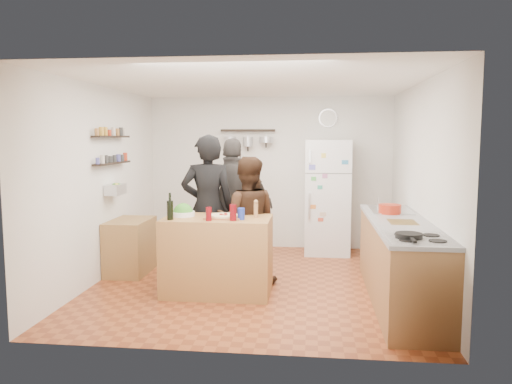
# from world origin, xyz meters

# --- Properties ---
(room_shell) EXTENTS (4.20, 4.20, 4.20)m
(room_shell) POSITION_xyz_m (0.00, 0.39, 1.25)
(room_shell) COLOR brown
(room_shell) RESTS_ON ground
(prep_island) EXTENTS (1.25, 0.72, 0.91)m
(prep_island) POSITION_xyz_m (-0.39, -0.48, 0.46)
(prep_island) COLOR olive
(prep_island) RESTS_ON floor
(pizza_board) EXTENTS (0.42, 0.34, 0.02)m
(pizza_board) POSITION_xyz_m (-0.31, -0.50, 0.92)
(pizza_board) COLOR brown
(pizza_board) RESTS_ON prep_island
(pizza) EXTENTS (0.34, 0.34, 0.02)m
(pizza) POSITION_xyz_m (-0.31, -0.50, 0.94)
(pizza) COLOR beige
(pizza) RESTS_ON pizza_board
(salad_bowl) EXTENTS (0.28, 0.28, 0.06)m
(salad_bowl) POSITION_xyz_m (-0.81, -0.43, 0.94)
(salad_bowl) COLOR white
(salad_bowl) RESTS_ON prep_island
(wine_bottle) EXTENTS (0.07, 0.07, 0.22)m
(wine_bottle) POSITION_xyz_m (-0.89, -0.70, 1.02)
(wine_bottle) COLOR black
(wine_bottle) RESTS_ON prep_island
(wine_glass_near) EXTENTS (0.06, 0.06, 0.16)m
(wine_glass_near) POSITION_xyz_m (-0.44, -0.72, 0.99)
(wine_glass_near) COLOR #63080D
(wine_glass_near) RESTS_ON prep_island
(wine_glass_far) EXTENTS (0.08, 0.08, 0.19)m
(wine_glass_far) POSITION_xyz_m (-0.17, -0.68, 1.00)
(wine_glass_far) COLOR #5D080D
(wine_glass_far) RESTS_ON prep_island
(pepper_mill) EXTENTS (0.05, 0.05, 0.16)m
(pepper_mill) POSITION_xyz_m (0.06, -0.43, 0.99)
(pepper_mill) COLOR #986A3F
(pepper_mill) RESTS_ON prep_island
(salt_canister) EXTENTS (0.08, 0.08, 0.13)m
(salt_canister) POSITION_xyz_m (-0.09, -0.60, 0.98)
(salt_canister) COLOR navy
(salt_canister) RESTS_ON prep_island
(person_left) EXTENTS (0.76, 0.58, 1.88)m
(person_left) POSITION_xyz_m (-0.63, 0.11, 0.94)
(person_left) COLOR black
(person_left) RESTS_ON floor
(person_center) EXTENTS (0.82, 0.66, 1.61)m
(person_center) POSITION_xyz_m (-0.10, -0.03, 0.80)
(person_center) COLOR black
(person_center) RESTS_ON floor
(person_back) EXTENTS (1.08, 0.46, 1.83)m
(person_back) POSITION_xyz_m (-0.37, 0.59, 0.92)
(person_back) COLOR #302C2B
(person_back) RESTS_ON floor
(counter_run) EXTENTS (0.63, 2.63, 0.90)m
(counter_run) POSITION_xyz_m (1.70, -0.55, 0.45)
(counter_run) COLOR #9E7042
(counter_run) RESTS_ON floor
(stove_top) EXTENTS (0.60, 0.62, 0.02)m
(stove_top) POSITION_xyz_m (1.70, -1.50, 0.91)
(stove_top) COLOR white
(stove_top) RESTS_ON counter_run
(skillet) EXTENTS (0.25, 0.25, 0.05)m
(skillet) POSITION_xyz_m (1.60, -1.51, 0.94)
(skillet) COLOR black
(skillet) RESTS_ON stove_top
(sink) EXTENTS (0.50, 0.80, 0.03)m
(sink) POSITION_xyz_m (1.70, 0.30, 0.92)
(sink) COLOR silver
(sink) RESTS_ON counter_run
(cutting_board) EXTENTS (0.30, 0.40, 0.02)m
(cutting_board) POSITION_xyz_m (1.70, -0.62, 0.91)
(cutting_board) COLOR olive
(cutting_board) RESTS_ON counter_run
(red_bowl) EXTENTS (0.27, 0.27, 0.11)m
(red_bowl) POSITION_xyz_m (1.65, -0.02, 0.98)
(red_bowl) COLOR #A72613
(red_bowl) RESTS_ON counter_run
(fridge) EXTENTS (0.70, 0.68, 1.80)m
(fridge) POSITION_xyz_m (0.95, 1.75, 0.90)
(fridge) COLOR white
(fridge) RESTS_ON floor
(wall_clock) EXTENTS (0.30, 0.03, 0.30)m
(wall_clock) POSITION_xyz_m (0.95, 2.08, 2.15)
(wall_clock) COLOR silver
(wall_clock) RESTS_ON back_wall
(spice_shelf_lower) EXTENTS (0.12, 1.00, 0.02)m
(spice_shelf_lower) POSITION_xyz_m (-1.93, 0.20, 1.50)
(spice_shelf_lower) COLOR black
(spice_shelf_lower) RESTS_ON left_wall
(spice_shelf_upper) EXTENTS (0.12, 1.00, 0.02)m
(spice_shelf_upper) POSITION_xyz_m (-1.93, 0.20, 1.85)
(spice_shelf_upper) COLOR black
(spice_shelf_upper) RESTS_ON left_wall
(produce_basket) EXTENTS (0.18, 0.35, 0.14)m
(produce_basket) POSITION_xyz_m (-1.90, 0.20, 1.15)
(produce_basket) COLOR silver
(produce_basket) RESTS_ON left_wall
(side_table) EXTENTS (0.50, 0.80, 0.73)m
(side_table) POSITION_xyz_m (-1.74, 0.27, 0.36)
(side_table) COLOR olive
(side_table) RESTS_ON floor
(pot_rack) EXTENTS (0.90, 0.04, 0.04)m
(pot_rack) POSITION_xyz_m (-0.35, 2.00, 1.95)
(pot_rack) COLOR black
(pot_rack) RESTS_ON back_wall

